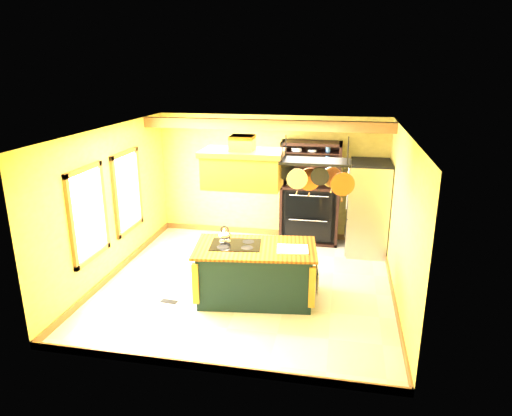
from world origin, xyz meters
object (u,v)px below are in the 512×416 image
(hutch, at_px, (310,204))
(range_hood, at_px, (243,167))
(kitchen_island, at_px, (255,272))
(refrigerator, at_px, (367,210))
(pot_rack, at_px, (316,170))

(hutch, bearing_deg, range_hood, -107.22)
(kitchen_island, bearing_deg, refrigerator, 45.29)
(range_hood, bearing_deg, kitchen_island, 0.14)
(pot_rack, relative_size, hutch, 0.52)
(kitchen_island, distance_m, range_hood, 1.77)
(hutch, bearing_deg, refrigerator, -16.88)
(pot_rack, distance_m, hutch, 3.09)
(kitchen_island, bearing_deg, hutch, 69.45)
(kitchen_island, bearing_deg, range_hood, 173.00)
(kitchen_island, xyz_separation_m, pot_rack, (0.92, -0.00, 1.75))
(refrigerator, bearing_deg, range_hood, -130.42)
(range_hood, bearing_deg, hutch, 72.78)
(refrigerator, bearing_deg, hutch, 163.12)
(pot_rack, distance_m, refrigerator, 2.89)
(kitchen_island, relative_size, refrigerator, 1.11)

